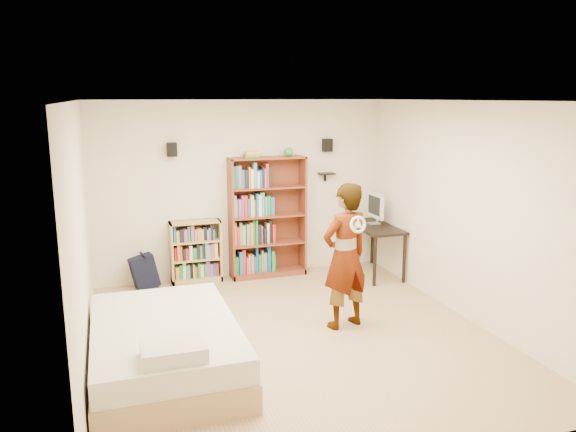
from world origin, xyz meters
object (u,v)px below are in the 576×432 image
at_px(daybed, 165,341).
at_px(low_bookshelf, 196,252).
at_px(person, 345,256).
at_px(computer_desk, 374,250).
at_px(tall_bookshelf, 268,217).

bearing_deg(daybed, low_bookshelf, 74.62).
bearing_deg(daybed, person, 12.50).
bearing_deg(computer_desk, daybed, -147.07).
bearing_deg(tall_bookshelf, person, -81.58).
distance_m(low_bookshelf, person, 2.69).
distance_m(daybed, person, 2.31).
height_order(tall_bookshelf, computer_desk, tall_bookshelf).
bearing_deg(low_bookshelf, tall_bookshelf, -1.56).
xyz_separation_m(daybed, person, (2.19, 0.48, 0.56)).
xyz_separation_m(tall_bookshelf, low_bookshelf, (-1.11, 0.03, -0.46)).
distance_m(tall_bookshelf, daybed, 3.33).
height_order(computer_desk, daybed, computer_desk).
relative_size(low_bookshelf, computer_desk, 0.82).
height_order(computer_desk, person, person).
relative_size(tall_bookshelf, person, 1.05).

